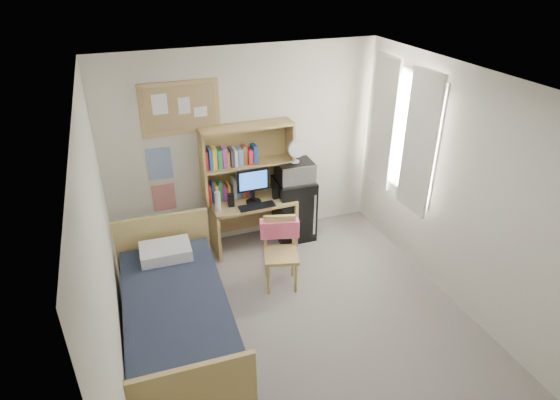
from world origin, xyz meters
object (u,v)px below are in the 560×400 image
object	(u,v)px
monitor	(253,187)
desk_chair	(281,255)
speaker_right	(275,193)
desk_fan	(295,152)
bulletin_board	(180,108)
mini_fridge	(294,208)
desk	(253,222)
microwave	(295,171)
speaker_left	(231,200)
bed	(178,320)

from	to	relation	value
monitor	desk_chair	bearing A→B (deg)	-87.27
speaker_right	monitor	bearing A→B (deg)	180.00
desk_fan	bulletin_board	bearing A→B (deg)	170.24
mini_fridge	desk_fan	world-z (taller)	desk_fan
desk	microwave	xyz separation A→B (m)	(0.60, 0.01, 0.66)
bulletin_board	monitor	xyz separation A→B (m)	(0.77, -0.34, -1.02)
monitor	mini_fridge	bearing A→B (deg)	7.90
bulletin_board	microwave	size ratio (longest dim) A/B	2.04
mini_fridge	monitor	distance (m)	0.77
desk	desk_fan	distance (m)	1.11
monitor	speaker_left	xyz separation A→B (m)	(-0.30, -0.00, -0.14)
monitor	speaker_right	world-z (taller)	monitor
bed	speaker_right	xyz separation A→B (m)	(1.56, 1.41, 0.48)
desk_chair	mini_fridge	world-z (taller)	same
desk_chair	mini_fridge	bearing A→B (deg)	75.77
speaker_right	microwave	xyz separation A→B (m)	(0.30, 0.06, 0.23)
bulletin_board	bed	distance (m)	2.45
desk	bed	distance (m)	1.94
bulletin_board	speaker_right	world-z (taller)	bulletin_board
monitor	bed	bearing A→B (deg)	-131.96
desk_chair	monitor	size ratio (longest dim) A/B	1.94
speaker_left	speaker_right	xyz separation A→B (m)	(0.60, 0.00, -0.00)
bed	desk_fan	distance (m)	2.57
bulletin_board	desk_fan	size ratio (longest dim) A/B	3.24
bulletin_board	speaker_left	size ratio (longest dim) A/B	5.52
desk_fan	desk_chair	bearing A→B (deg)	-118.07
mini_fridge	speaker_left	distance (m)	0.96
speaker_right	desk_fan	world-z (taller)	desk_fan
mini_fridge	monitor	xyz separation A→B (m)	(-0.60, -0.09, 0.47)
desk_chair	desk_fan	world-z (taller)	desk_fan
bulletin_board	speaker_right	size ratio (longest dim) A/B	5.62
bulletin_board	desk_fan	distance (m)	1.54
monitor	microwave	bearing A→B (deg)	6.02
mini_fridge	microwave	distance (m)	0.57
desk_chair	desk	bearing A→B (deg)	107.93
microwave	speaker_right	bearing A→B (deg)	-166.04
microwave	desk_chair	bearing A→B (deg)	-118.07
bed	speaker_right	size ratio (longest dim) A/B	12.24
bulletin_board	speaker_left	bearing A→B (deg)	-36.40
speaker_left	mini_fridge	bearing A→B (deg)	5.28
bulletin_board	desk	world-z (taller)	bulletin_board
bed	microwave	xyz separation A→B (m)	(1.85, 1.48, 0.72)
bed	speaker_right	bearing A→B (deg)	44.22
speaker_right	desk_chair	bearing A→B (deg)	-106.01
mini_fridge	desk_fan	bearing A→B (deg)	-90.00
desk_chair	speaker_right	bearing A→B (deg)	89.36
bed	microwave	distance (m)	2.48
desk_chair	microwave	world-z (taller)	microwave
monitor	speaker_right	distance (m)	0.33
bed	speaker_left	bearing A→B (deg)	57.83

